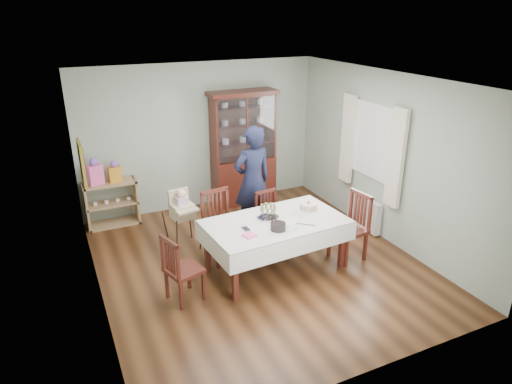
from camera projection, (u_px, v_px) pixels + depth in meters
floor at (258, 263)px, 6.87m from camera, size 5.00×5.00×0.00m
room_shell at (243, 145)px, 6.68m from camera, size 5.00×5.00×5.00m
dining_table at (275, 244)px, 6.60m from camera, size 2.07×1.28×0.76m
china_cabinet at (243, 147)px, 8.64m from camera, size 1.30×0.48×2.18m
sideboard at (112, 203)px, 7.95m from camera, size 0.90×0.38×0.80m
picture_frame at (82, 163)px, 6.06m from camera, size 0.04×0.48×0.58m
window at (374, 142)px, 7.41m from camera, size 0.04×1.02×1.22m
curtain_left at (396, 158)px, 6.90m from camera, size 0.07×0.30×1.55m
curtain_right at (348, 139)px, 7.95m from camera, size 0.07×0.30×1.55m
radiator at (364, 212)px, 7.86m from camera, size 0.10×0.80×0.55m
chair_far_left at (222, 240)px, 6.88m from camera, size 0.55×0.55×1.07m
chair_far_right at (271, 230)px, 7.29m from camera, size 0.44×0.44×0.89m
chair_end_left at (184, 281)px, 5.91m from camera, size 0.52×0.52×0.93m
chair_end_right at (348, 240)px, 6.90m from camera, size 0.52×0.52×1.03m
woman at (252, 181)px, 7.48m from camera, size 0.72×0.51×1.85m
high_chair at (183, 225)px, 7.17m from camera, size 0.50×0.50×1.00m
champagne_tray at (268, 214)px, 6.53m from camera, size 0.32×0.32×0.19m
birthday_cake at (308, 207)px, 6.79m from camera, size 0.30×0.30×0.20m
plate_stack_dark at (278, 226)px, 6.19m from camera, size 0.26×0.26×0.10m
plate_stack_white at (289, 224)px, 6.25m from camera, size 0.28×0.28×0.09m
napkin_stack at (249, 235)px, 6.03m from camera, size 0.20×0.20×0.02m
cutlery at (243, 229)px, 6.20m from camera, size 0.11×0.16×0.01m
cake_knife at (305, 224)px, 6.35m from camera, size 0.23×0.20×0.01m
gift_bag_pink at (95, 173)px, 7.63m from camera, size 0.29×0.23×0.46m
gift_bag_orange at (115, 172)px, 7.77m from camera, size 0.22×0.16×0.38m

